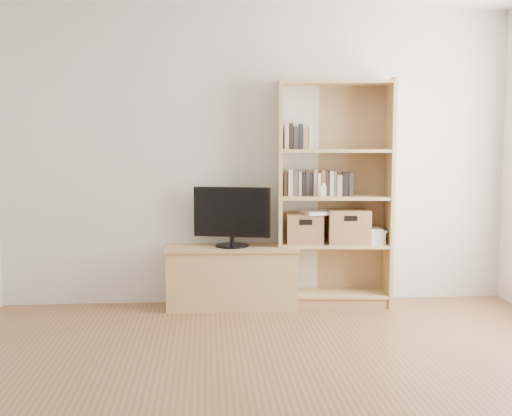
{
  "coord_description": "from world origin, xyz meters",
  "views": [
    {
      "loc": [
        -0.46,
        -3.18,
        1.43
      ],
      "look_at": [
        -0.06,
        1.9,
        0.91
      ],
      "focal_mm": 45.0,
      "sensor_mm": 36.0,
      "label": 1
    }
  ],
  "objects": [
    {
      "name": "back_wall",
      "position": [
        0.0,
        2.5,
        1.3
      ],
      "size": [
        4.5,
        0.02,
        2.6
      ],
      "primitive_type": "cube",
      "color": "silver",
      "rests_on": "floor"
    },
    {
      "name": "tv_stand",
      "position": [
        -0.24,
        2.29,
        0.25
      ],
      "size": [
        1.13,
        0.48,
        0.51
      ],
      "primitive_type": "cube",
      "rotation": [
        0.0,
        0.0,
        -0.06
      ],
      "color": "tan",
      "rests_on": "floor"
    },
    {
      "name": "bookshelf",
      "position": [
        0.66,
        2.32,
        0.99
      ],
      "size": [
        1.02,
        0.44,
        1.97
      ],
      "primitive_type": "cube",
      "rotation": [
        0.0,
        0.0,
        -0.1
      ],
      "color": "tan",
      "rests_on": "floor"
    },
    {
      "name": "television",
      "position": [
        -0.24,
        2.29,
        0.79
      ],
      "size": [
        0.66,
        0.22,
        0.52
      ],
      "primitive_type": "cube",
      "rotation": [
        0.0,
        0.0,
        -0.26
      ],
      "color": "black",
      "rests_on": "tv_stand"
    },
    {
      "name": "books_row_mid",
      "position": [
        0.67,
        2.35,
        1.07
      ],
      "size": [
        0.78,
        0.25,
        0.2
      ],
      "primitive_type": "cube",
      "rotation": [
        0.0,
        0.0,
        -0.13
      ],
      "color": "black",
      "rests_on": "bookshelf"
    },
    {
      "name": "books_row_upper",
      "position": [
        0.45,
        2.37,
        1.48
      ],
      "size": [
        0.42,
        0.18,
        0.22
      ],
      "primitive_type": "cube",
      "rotation": [
        0.0,
        0.0,
        -0.06
      ],
      "color": "black",
      "rests_on": "bookshelf"
    },
    {
      "name": "baby_monitor",
      "position": [
        0.54,
        2.23,
        1.01
      ],
      "size": [
        0.05,
        0.04,
        0.1
      ],
      "primitive_type": "cube",
      "rotation": [
        0.0,
        0.0,
        -0.14
      ],
      "color": "white",
      "rests_on": "bookshelf"
    },
    {
      "name": "basket_left",
      "position": [
        0.4,
        2.34,
        0.68
      ],
      "size": [
        0.33,
        0.28,
        0.26
      ],
      "primitive_type": "cube",
      "rotation": [
        0.0,
        0.0,
        -0.07
      ],
      "color": "olive",
      "rests_on": "bookshelf"
    },
    {
      "name": "basket_right",
      "position": [
        0.78,
        2.31,
        0.7
      ],
      "size": [
        0.38,
        0.32,
        0.3
      ],
      "primitive_type": "cube",
      "rotation": [
        0.0,
        0.0,
        -0.07
      ],
      "color": "olive",
      "rests_on": "bookshelf"
    },
    {
      "name": "laptop",
      "position": [
        0.56,
        2.32,
        0.82
      ],
      "size": [
        0.41,
        0.33,
        0.03
      ],
      "primitive_type": "cube",
      "rotation": [
        0.0,
        0.0,
        0.23
      ],
      "color": "silver",
      "rests_on": "basket_left"
    },
    {
      "name": "magazine_stack",
      "position": [
        1.0,
        2.29,
        0.6
      ],
      "size": [
        0.17,
        0.24,
        0.11
      ],
      "primitive_type": "cube",
      "rotation": [
        0.0,
        0.0,
        -0.04
      ],
      "color": "silver",
      "rests_on": "bookshelf"
    }
  ]
}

